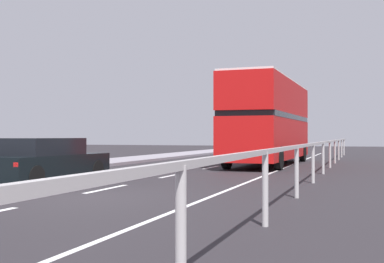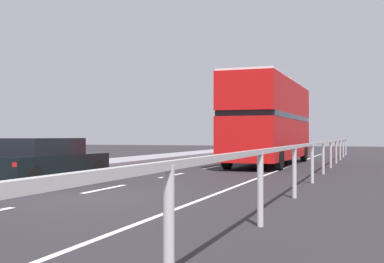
% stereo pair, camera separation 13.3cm
% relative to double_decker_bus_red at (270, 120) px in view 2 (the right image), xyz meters
% --- Properties ---
extents(ground_plane, '(74.29, 120.00, 0.10)m').
position_rel_double_decker_bus_red_xyz_m(ground_plane, '(-2.12, -14.21, -2.29)').
color(ground_plane, '#272428').
extents(lane_paint_markings, '(3.31, 46.00, 0.01)m').
position_rel_double_decker_bus_red_xyz_m(lane_paint_markings, '(-0.20, -5.24, -2.24)').
color(lane_paint_markings, silver).
rests_on(lane_paint_markings, ground).
extents(bridge_side_railing, '(0.10, 42.00, 1.23)m').
position_rel_double_decker_bus_red_xyz_m(bridge_side_railing, '(3.00, -5.21, -1.25)').
color(bridge_side_railing, '#BBB5B5').
rests_on(bridge_side_railing, ground).
extents(double_decker_bus_red, '(2.68, 10.47, 4.18)m').
position_rel_double_decker_bus_red_xyz_m(double_decker_bus_red, '(0.00, 0.00, 0.00)').
color(double_decker_bus_red, red).
rests_on(double_decker_bus_red, ground).
extents(hatchback_car_near, '(1.99, 4.47, 1.37)m').
position_rel_double_decker_bus_red_xyz_m(hatchback_car_near, '(-4.70, -11.68, -1.58)').
color(hatchback_car_near, black).
rests_on(hatchback_car_near, ground).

